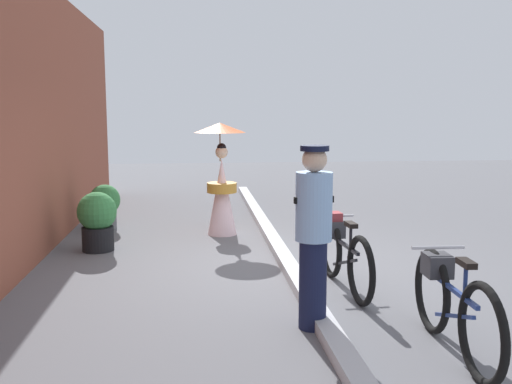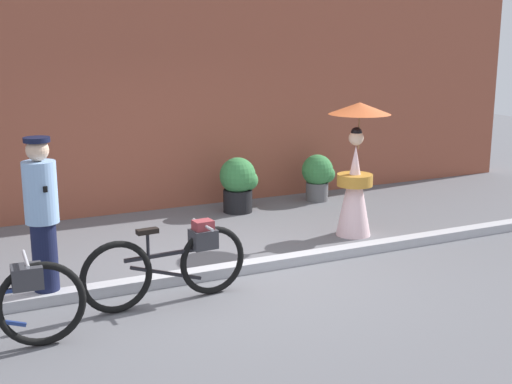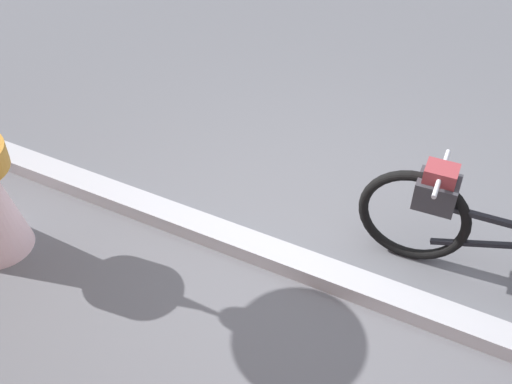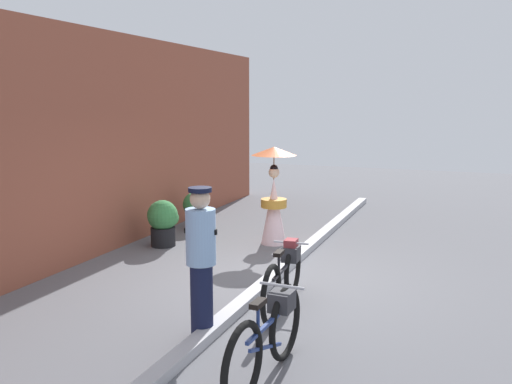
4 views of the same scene
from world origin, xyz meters
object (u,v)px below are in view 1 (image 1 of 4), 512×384
Objects in this scene: bicycle_far_side at (452,303)px; person_officer at (313,232)px; potted_plant_small at (106,204)px; bicycle_near_officer at (343,252)px; potted_plant_by_door at (98,219)px; person_with_parasol at (221,177)px.

person_officer reaches higher than bicycle_far_side.
potted_plant_small is (5.52, 3.68, 0.00)m from bicycle_far_side.
bicycle_near_officer is 2.08× the size of potted_plant_by_door.
potted_plant_by_door is 1.11× the size of potted_plant_small.
potted_plant_small is at bearing 4.47° from potted_plant_by_door.
potted_plant_small is at bearing 33.70° from bicycle_far_side.
person_officer reaches higher than bicycle_near_officer.
bicycle_far_side is at bearing -160.84° from person_with_parasol.
potted_plant_by_door reaches higher than potted_plant_small.
person_with_parasol is at bearing 22.11° from bicycle_near_officer.
bicycle_far_side is 5.24m from person_with_parasol.
person_with_parasol is at bearing 8.75° from person_officer.
bicycle_near_officer is 1.91m from bicycle_far_side.
person_with_parasol reaches higher than potted_plant_by_door.
bicycle_near_officer is 3.36m from person_with_parasol.
person_officer is (0.67, 1.06, 0.49)m from bicycle_far_side.
bicycle_near_officer is at bearing -157.89° from person_with_parasol.
person_with_parasol is (3.07, 1.25, 0.52)m from bicycle_near_officer.
person_officer is at bearing -151.57° from potted_plant_small.
potted_plant_small is at bearing 41.28° from bicycle_near_officer.
bicycle_far_side reaches higher than bicycle_near_officer.
bicycle_near_officer is 1.05× the size of person_officer.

